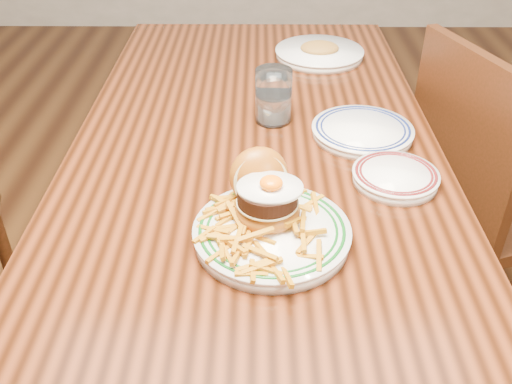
{
  "coord_description": "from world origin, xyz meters",
  "views": [
    {
      "loc": [
        0.01,
        -1.19,
        1.41
      ],
      "look_at": [
        0.0,
        -0.36,
        0.84
      ],
      "focal_mm": 40.0,
      "sensor_mm": 36.0,
      "label": 1
    }
  ],
  "objects_px": {
    "chair_right": "(485,194)",
    "main_plate": "(270,218)",
    "side_plate": "(395,176)",
    "table": "(256,166)"
  },
  "relations": [
    {
      "from": "main_plate",
      "to": "chair_right",
      "type": "bearing_deg",
      "value": 25.83
    },
    {
      "from": "main_plate",
      "to": "side_plate",
      "type": "relative_size",
      "value": 1.69
    },
    {
      "from": "main_plate",
      "to": "table",
      "type": "bearing_deg",
      "value": 81.03
    },
    {
      "from": "chair_right",
      "to": "main_plate",
      "type": "distance_m",
      "value": 0.85
    },
    {
      "from": "chair_right",
      "to": "main_plate",
      "type": "bearing_deg",
      "value": 20.53
    },
    {
      "from": "chair_right",
      "to": "main_plate",
      "type": "xyz_separation_m",
      "value": [
        -0.62,
        -0.5,
        0.29
      ]
    },
    {
      "from": "table",
      "to": "side_plate",
      "type": "height_order",
      "value": "side_plate"
    },
    {
      "from": "table",
      "to": "chair_right",
      "type": "xyz_separation_m",
      "value": [
        0.65,
        0.13,
        -0.17
      ]
    },
    {
      "from": "table",
      "to": "side_plate",
      "type": "bearing_deg",
      "value": -34.64
    },
    {
      "from": "side_plate",
      "to": "main_plate",
      "type": "bearing_deg",
      "value": -147.15
    }
  ]
}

